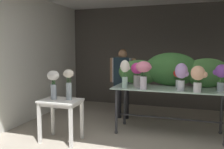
% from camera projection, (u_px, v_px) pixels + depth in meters
% --- Properties ---
extents(ground_plane, '(8.65, 8.65, 0.00)m').
position_uv_depth(ground_plane, '(142.00, 127.00, 4.84)').
color(ground_plane, '#9E9384').
extents(wall_back, '(5.06, 0.12, 2.78)m').
position_uv_depth(wall_back, '(156.00, 57.00, 6.55)').
color(wall_back, '#4C4742').
rests_on(wall_back, ground).
extents(wall_left, '(0.12, 4.05, 2.78)m').
position_uv_depth(wall_left, '(35.00, 58.00, 5.48)').
color(wall_left, silver).
rests_on(wall_left, ground).
extents(display_table_glass, '(2.08, 0.80, 0.88)m').
position_uv_depth(display_table_glass, '(169.00, 95.00, 4.39)').
color(display_table_glass, silver).
rests_on(display_table_glass, ground).
extents(side_table_white, '(0.68, 0.49, 0.73)m').
position_uv_depth(side_table_white, '(61.00, 106.00, 4.07)').
color(side_table_white, white).
rests_on(side_table_white, ground).
extents(florist, '(0.60, 0.24, 1.59)m').
position_uv_depth(florist, '(122.00, 76.00, 5.38)').
color(florist, '#232328').
rests_on(florist, ground).
extents(foliage_backdrop, '(2.14, 0.31, 0.65)m').
position_uv_depth(foliage_backdrop, '(174.00, 71.00, 4.59)').
color(foliage_backdrop, '#477F3D').
rests_on(foliage_backdrop, display_table_glass).
extents(vase_violet_peonies, '(0.25, 0.21, 0.46)m').
position_uv_depth(vase_violet_peonies, '(221.00, 75.00, 4.03)').
color(vase_violet_peonies, silver).
rests_on(vase_violet_peonies, display_table_glass).
extents(vase_magenta_anemones, '(0.27, 0.24, 0.46)m').
position_uv_depth(vase_magenta_anemones, '(137.00, 73.00, 4.50)').
color(vase_magenta_anemones, silver).
rests_on(vase_magenta_anemones, display_table_glass).
extents(vase_rosy_ranunculus, '(0.29, 0.28, 0.50)m').
position_uv_depth(vase_rosy_ranunculus, '(143.00, 71.00, 4.19)').
color(vase_rosy_ranunculus, silver).
rests_on(vase_rosy_ranunculus, display_table_glass).
extents(vase_scarlet_roses, '(0.19, 0.19, 0.34)m').
position_uv_depth(vase_scarlet_roses, '(178.00, 76.00, 4.37)').
color(vase_scarlet_roses, silver).
rests_on(vase_scarlet_roses, display_table_glass).
extents(vase_peach_freesia, '(0.27, 0.23, 0.45)m').
position_uv_depth(vase_peach_freesia, '(198.00, 76.00, 3.90)').
color(vase_peach_freesia, silver).
rests_on(vase_peach_freesia, display_table_glass).
extents(vase_lilac_tulips, '(0.24, 0.22, 0.48)m').
position_uv_depth(vase_lilac_tulips, '(182.00, 74.00, 4.06)').
color(vase_lilac_tulips, silver).
rests_on(vase_lilac_tulips, display_table_glass).
extents(vase_ivory_carnations, '(0.19, 0.17, 0.52)m').
position_uv_depth(vase_ivory_carnations, '(125.00, 71.00, 4.37)').
color(vase_ivory_carnations, silver).
rests_on(vase_ivory_carnations, display_table_glass).
extents(vase_white_roses_tall, '(0.22, 0.21, 0.50)m').
position_uv_depth(vase_white_roses_tall, '(53.00, 81.00, 4.06)').
color(vase_white_roses_tall, silver).
rests_on(vase_white_roses_tall, side_table_white).
extents(vase_cream_lisianthus_tall, '(0.19, 0.18, 0.52)m').
position_uv_depth(vase_cream_lisianthus_tall, '(69.00, 82.00, 4.03)').
color(vase_cream_lisianthus_tall, silver).
rests_on(vase_cream_lisianthus_tall, side_table_white).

